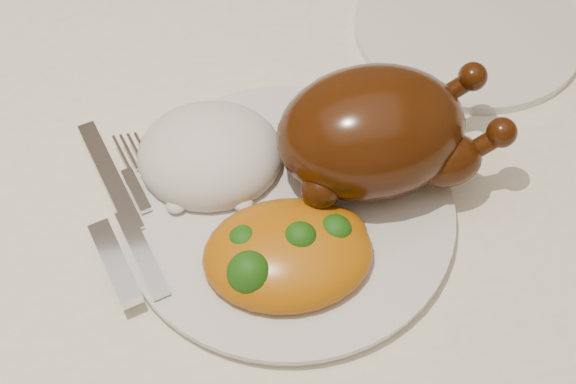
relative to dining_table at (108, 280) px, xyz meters
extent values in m
cube|color=brown|center=(0.00, 0.00, 0.07)|extent=(1.60, 0.90, 0.04)
cube|color=white|center=(0.00, 0.00, 0.10)|extent=(1.72, 1.02, 0.01)
cylinder|color=silver|center=(0.16, -0.03, 0.11)|extent=(0.34, 0.34, 0.01)
cylinder|color=silver|center=(0.36, 0.15, 0.11)|extent=(0.27, 0.27, 0.01)
ellipsoid|color=#411A06|center=(0.23, 0.00, 0.16)|extent=(0.15, 0.12, 0.09)
ellipsoid|color=#411A06|center=(0.22, -0.01, 0.18)|extent=(0.07, 0.05, 0.04)
ellipsoid|color=#411A06|center=(0.28, -0.03, 0.15)|extent=(0.06, 0.04, 0.04)
sphere|color=#411A06|center=(0.32, -0.03, 0.17)|extent=(0.02, 0.02, 0.02)
ellipsoid|color=#411A06|center=(0.28, 0.03, 0.15)|extent=(0.06, 0.04, 0.04)
sphere|color=#411A06|center=(0.32, 0.03, 0.17)|extent=(0.02, 0.02, 0.02)
sphere|color=#411A06|center=(0.18, -0.04, 0.14)|extent=(0.03, 0.03, 0.03)
sphere|color=#411A06|center=(0.18, 0.03, 0.14)|extent=(0.03, 0.03, 0.03)
ellipsoid|color=white|center=(0.10, 0.02, 0.12)|extent=(0.13, 0.12, 0.06)
ellipsoid|color=#BE700C|center=(0.15, -0.08, 0.12)|extent=(0.13, 0.10, 0.04)
ellipsoid|color=#BE700C|center=(0.18, -0.07, 0.12)|extent=(0.06, 0.05, 0.03)
ellipsoid|color=#0C3809|center=(0.14, -0.09, 0.13)|extent=(0.03, 0.03, 0.03)
ellipsoid|color=#0C3809|center=(0.16, -0.08, 0.14)|extent=(0.03, 0.03, 0.03)
ellipsoid|color=#0C3809|center=(0.13, -0.08, 0.12)|extent=(0.03, 0.03, 0.03)
ellipsoid|color=#0C3809|center=(0.16, -0.08, 0.13)|extent=(0.03, 0.03, 0.03)
ellipsoid|color=#0C3809|center=(0.15, -0.08, 0.13)|extent=(0.03, 0.03, 0.03)
ellipsoid|color=#0C3809|center=(0.12, -0.10, 0.13)|extent=(0.03, 0.03, 0.03)
ellipsoid|color=#0C3809|center=(0.12, -0.07, 0.13)|extent=(0.03, 0.03, 0.03)
ellipsoid|color=#0C3809|center=(0.18, -0.07, 0.13)|extent=(0.02, 0.02, 0.02)
cube|color=silver|center=(0.02, 0.02, 0.12)|extent=(0.05, 0.12, 0.00)
cube|color=silver|center=(0.02, -0.06, 0.12)|extent=(0.04, 0.08, 0.01)
cube|color=silver|center=(0.04, -0.06, 0.12)|extent=(0.03, 0.08, 0.01)
cube|color=silver|center=(0.04, 0.02, 0.12)|extent=(0.04, 0.08, 0.00)
camera|label=1|loc=(0.09, -0.38, 0.62)|focal=50.00mm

